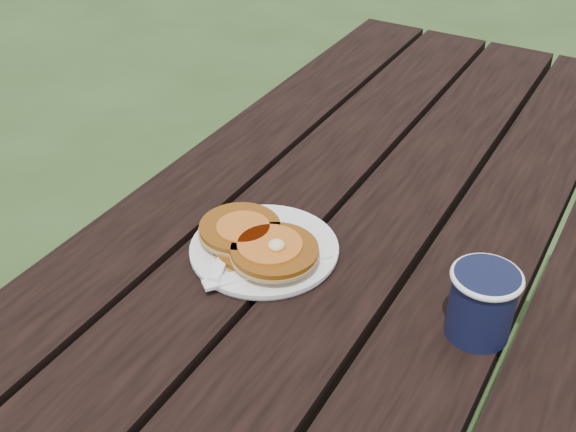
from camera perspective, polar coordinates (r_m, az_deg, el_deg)
The scene contains 5 objects.
plate at distance 1.00m, azimuth -1.89°, elevation -2.70°, with size 0.20×0.20×0.01m, color white.
pancake_stack at distance 0.98m, azimuth -2.39°, elevation -2.09°, with size 0.18×0.14×0.04m.
knife at distance 0.96m, azimuth -1.54°, elevation -4.21°, with size 0.02×0.18×0.01m, color white.
fork at distance 0.98m, azimuth -5.00°, elevation -3.04°, with size 0.03×0.16×0.01m, color white, non-canonical shape.
coffee_cup at distance 0.88m, azimuth 15.11°, elevation -6.41°, with size 0.08×0.08×0.09m.
Camera 1 is at (0.31, -0.69, 1.37)m, focal length 45.00 mm.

